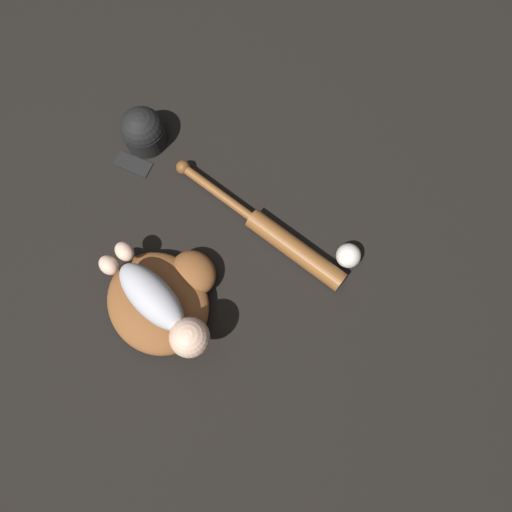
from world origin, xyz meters
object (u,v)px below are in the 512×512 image
(baby_figure, at_px, (160,305))
(baseball_cap, at_px, (143,131))
(baseball_bat, at_px, (278,237))
(baseball, at_px, (348,256))
(baseball_glove, at_px, (163,297))

(baby_figure, bearing_deg, baseball_cap, 147.89)
(baseball_bat, bearing_deg, baseball_cap, -170.87)
(baseball_bat, xyz_separation_m, baseball, (0.17, 0.11, 0.01))
(baseball_glove, bearing_deg, baby_figure, -28.53)
(baseball_bat, relative_size, baseball_cap, 3.03)
(baby_figure, relative_size, baseball, 5.39)
(baseball_bat, height_order, baseball, baseball)
(baseball_bat, bearing_deg, baby_figure, -96.81)
(baseball_glove, xyz_separation_m, baseball_cap, (-0.43, 0.27, 0.01))
(baseball, xyz_separation_m, baseball_cap, (-0.68, -0.19, 0.02))
(baseball_glove, xyz_separation_m, baseball, (0.25, 0.46, -0.01))
(baseball_cap, bearing_deg, baseball_bat, 9.13)
(baseball_glove, relative_size, baby_figure, 0.87)
(baby_figure, bearing_deg, baseball_bat, 83.19)
(baseball, distance_m, baseball_cap, 0.71)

